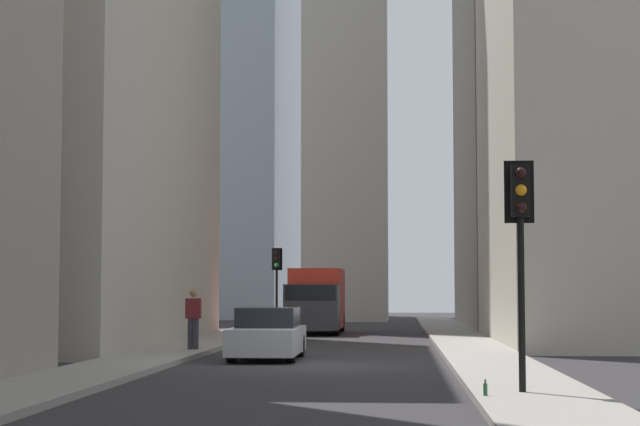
{
  "coord_description": "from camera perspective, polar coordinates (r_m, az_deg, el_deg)",
  "views": [
    {
      "loc": [
        -27.93,
        -2.12,
        1.88
      ],
      "look_at": [
        14.94,
        0.84,
        4.9
      ],
      "focal_mm": 62.1,
      "sensor_mm": 36.0,
      "label": 1
    }
  ],
  "objects": [
    {
      "name": "pedestrian",
      "position": [
        33.23,
        -6.55,
        -5.32
      ],
      "size": [
        0.26,
        0.44,
        1.77
      ],
      "color": "#33333D",
      "rests_on": "sidewalk_right"
    },
    {
      "name": "sidewalk_right",
      "position": [
        28.76,
        -9.45,
        -7.57
      ],
      "size": [
        90.0,
        2.2,
        0.14
      ],
      "primitive_type": "cube",
      "color": "gray",
      "rests_on": "ground_plane"
    },
    {
      "name": "sedan_silver",
      "position": [
        30.4,
        -2.72,
        -6.31
      ],
      "size": [
        4.3,
        1.78,
        1.42
      ],
      "color": "#B7BABF",
      "rests_on": "ground_plane"
    },
    {
      "name": "traffic_light_foreground",
      "position": [
        19.52,
        10.29,
        -0.38
      ],
      "size": [
        0.43,
        0.52,
        4.02
      ],
      "color": "black",
      "rests_on": "sidewalk_left"
    },
    {
      "name": "building_right_midfar",
      "position": [
        41.21,
        -14.28,
        8.31
      ],
      "size": [
        19.35,
        10.0,
        21.19
      ],
      "color": "#B7B2A5",
      "rests_on": "ground_plane"
    },
    {
      "name": "sidewalk_left",
      "position": [
        28.09,
        8.88,
        -7.67
      ],
      "size": [
        90.0,
        2.2,
        0.14
      ],
      "primitive_type": "cube",
      "color": "gray",
      "rests_on": "ground_plane"
    },
    {
      "name": "delivery_truck",
      "position": [
        48.63,
        -0.21,
        -4.52
      ],
      "size": [
        6.46,
        2.25,
        2.84
      ],
      "color": "red",
      "rests_on": "ground_plane"
    },
    {
      "name": "ground_plane",
      "position": [
        28.08,
        -0.4,
        -7.86
      ],
      "size": [
        135.0,
        135.0,
        0.0
      ],
      "primitive_type": "plane",
      "color": "#302D30"
    },
    {
      "name": "traffic_light_midblock",
      "position": [
        54.7,
        -2.25,
        -2.88
      ],
      "size": [
        0.43,
        0.52,
        3.85
      ],
      "color": "black",
      "rests_on": "sidewalk_right"
    },
    {
      "name": "building_left_midfar",
      "position": [
        41.88,
        15.72,
        9.23
      ],
      "size": [
        15.01,
        10.5,
        22.72
      ],
      "color": "beige",
      "rests_on": "ground_plane"
    },
    {
      "name": "building_left_far",
      "position": [
        59.95,
        12.15,
        10.57
      ],
      "size": [
        18.49,
        10.5,
        33.76
      ],
      "color": "gray",
      "rests_on": "ground_plane"
    },
    {
      "name": "church_spire",
      "position": [
        70.58,
        1.33,
        9.04
      ],
      "size": [
        5.73,
        5.73,
        34.22
      ],
      "color": "#B7B2A5",
      "rests_on": "ground_plane"
    },
    {
      "name": "discarded_bottle",
      "position": [
        18.77,
        8.52,
        -8.96
      ],
      "size": [
        0.07,
        0.07,
        0.27
      ],
      "color": "#236033",
      "rests_on": "sidewalk_left"
    }
  ]
}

